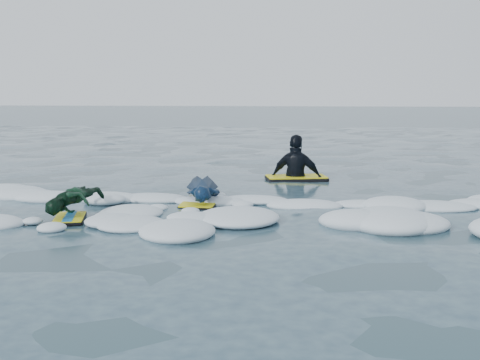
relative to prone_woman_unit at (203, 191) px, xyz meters
name	(u,v)px	position (x,y,z in m)	size (l,w,h in m)	color
ground	(159,225)	(-0.31, -1.58, -0.19)	(120.00, 120.00, 0.00)	#162936
foam_band	(176,209)	(-0.31, -0.54, -0.19)	(12.00, 3.10, 0.30)	white
prone_woman_unit	(203,191)	(0.00, 0.00, 0.00)	(0.76, 1.50, 0.37)	black
prone_child_unit	(74,203)	(-1.56, -1.26, 0.02)	(0.73, 1.17, 0.41)	black
waiting_rider_unit	(296,179)	(1.42, 2.53, -0.17)	(1.27, 0.87, 1.74)	black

